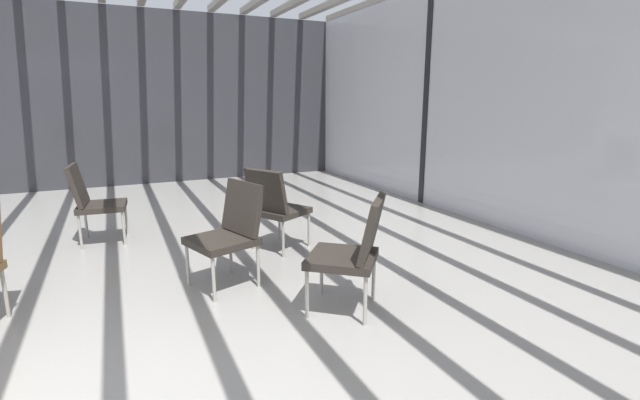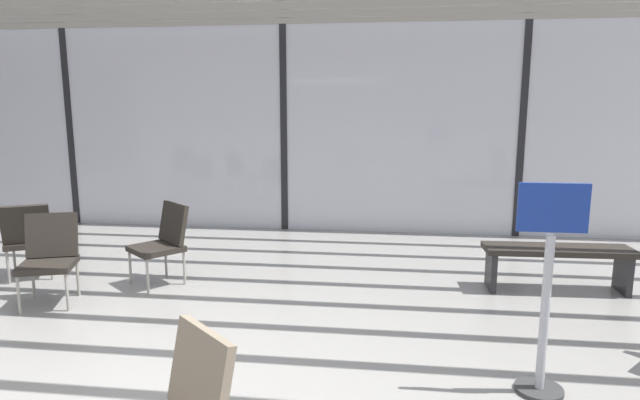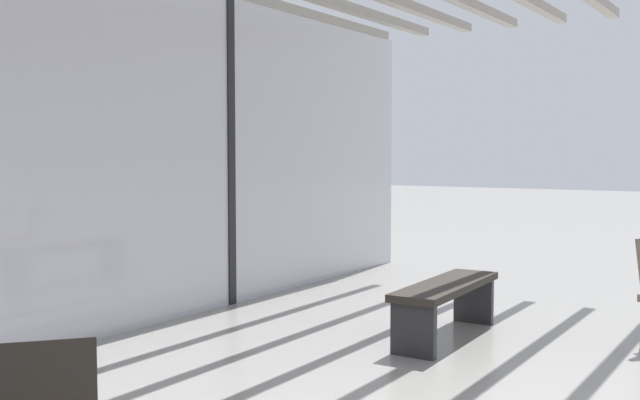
% 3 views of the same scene
% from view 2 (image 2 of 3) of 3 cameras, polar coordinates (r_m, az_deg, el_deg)
% --- Properties ---
extents(glass_curtain_wall, '(14.00, 0.08, 3.10)m').
position_cam_2_polar(glass_curtain_wall, '(8.26, -3.84, 7.52)').
color(glass_curtain_wall, silver).
rests_on(glass_curtain_wall, ground).
extents(window_mullion_0, '(0.10, 0.12, 3.10)m').
position_cam_2_polar(window_mullion_0, '(9.57, -25.04, 6.96)').
color(window_mullion_0, black).
rests_on(window_mullion_0, ground).
extents(window_mullion_1, '(0.10, 0.12, 3.10)m').
position_cam_2_polar(window_mullion_1, '(8.26, -3.84, 7.52)').
color(window_mullion_1, black).
rests_on(window_mullion_1, ground).
extents(window_mullion_2, '(0.10, 0.12, 3.10)m').
position_cam_2_polar(window_mullion_2, '(8.33, 20.72, 6.91)').
color(window_mullion_2, black).
rests_on(window_mullion_2, ground).
extents(parked_airplane, '(12.73, 4.04, 4.04)m').
position_cam_2_polar(parked_airplane, '(12.94, 2.96, 10.56)').
color(parked_airplane, silver).
rests_on(parked_airplane, ground).
extents(lounge_chair_1, '(0.67, 0.69, 0.87)m').
position_cam_2_polar(lounge_chair_1, '(6.76, -28.71, -3.39)').
color(lounge_chair_1, '#28231E').
rests_on(lounge_chair_1, ground).
extents(lounge_chair_3, '(0.70, 0.71, 0.87)m').
position_cam_2_polar(lounge_chair_3, '(6.05, -16.41, -3.99)').
color(lounge_chair_3, '#28231E').
rests_on(lounge_chair_3, ground).
extents(lounge_chair_6, '(0.62, 0.65, 0.87)m').
position_cam_2_polar(lounge_chair_6, '(5.88, -26.95, -5.11)').
color(lounge_chair_6, '#28231E').
rests_on(lounge_chair_6, ground).
extents(waiting_bench, '(1.51, 0.45, 0.47)m').
position_cam_2_polar(waiting_bench, '(6.12, 24.05, -5.59)').
color(waiting_bench, '#28231E').
rests_on(waiting_bench, ground).
extents(info_sign, '(0.44, 0.32, 1.44)m').
position_cam_2_polar(info_sign, '(3.88, 23.02, -9.53)').
color(info_sign, '#333333').
rests_on(info_sign, ground).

